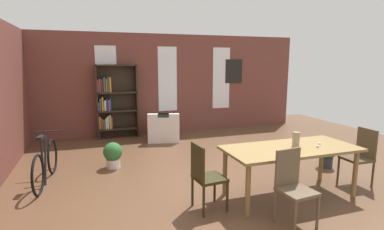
{
  "coord_description": "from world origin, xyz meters",
  "views": [
    {
      "loc": [
        -2.15,
        -4.09,
        2.03
      ],
      "look_at": [
        -0.11,
        1.87,
        0.93
      ],
      "focal_mm": 28.16,
      "sensor_mm": 36.0,
      "label": 1
    }
  ],
  "objects_px": {
    "dining_chair_head_left": "(205,175)",
    "potted_plant_window": "(288,161)",
    "dining_chair_head_right": "(360,155)",
    "dining_chair_near_left": "(293,185)",
    "bicycle_second": "(46,164)",
    "vase_on_table": "(296,139)",
    "potted_plant_by_shelf": "(113,154)",
    "bookshelf_tall": "(113,101)",
    "potted_plant_corner": "(327,153)",
    "dining_table": "(291,153)",
    "armchair_white": "(164,130)"
  },
  "relations": [
    {
      "from": "dining_chair_head_left",
      "to": "potted_plant_window",
      "type": "bearing_deg",
      "value": 22.51
    },
    {
      "from": "dining_chair_head_right",
      "to": "potted_plant_window",
      "type": "height_order",
      "value": "dining_chair_head_right"
    },
    {
      "from": "dining_chair_near_left",
      "to": "bicycle_second",
      "type": "xyz_separation_m",
      "value": [
        -3.13,
        2.47,
        -0.18
      ]
    },
    {
      "from": "vase_on_table",
      "to": "dining_chair_near_left",
      "type": "distance_m",
      "value": 0.95
    },
    {
      "from": "dining_chair_head_right",
      "to": "potted_plant_by_shelf",
      "type": "xyz_separation_m",
      "value": [
        -3.85,
        2.16,
        -0.24
      ]
    },
    {
      "from": "dining_chair_near_left",
      "to": "bookshelf_tall",
      "type": "xyz_separation_m",
      "value": [
        -1.76,
        5.32,
        0.49
      ]
    },
    {
      "from": "vase_on_table",
      "to": "potted_plant_corner",
      "type": "bearing_deg",
      "value": 30.85
    },
    {
      "from": "bicycle_second",
      "to": "potted_plant_corner",
      "type": "bearing_deg",
      "value": -10.44
    },
    {
      "from": "dining_table",
      "to": "armchair_white",
      "type": "relative_size",
      "value": 2.09
    },
    {
      "from": "dining_table",
      "to": "potted_plant_by_shelf",
      "type": "distance_m",
      "value": 3.3
    },
    {
      "from": "dining_chair_head_left",
      "to": "potted_plant_by_shelf",
      "type": "relative_size",
      "value": 1.88
    },
    {
      "from": "bicycle_second",
      "to": "dining_chair_head_left",
      "type": "bearing_deg",
      "value": -39.11
    },
    {
      "from": "vase_on_table",
      "to": "dining_chair_head_left",
      "type": "height_order",
      "value": "vase_on_table"
    },
    {
      "from": "dining_chair_head_right",
      "to": "bicycle_second",
      "type": "bearing_deg",
      "value": 160.27
    },
    {
      "from": "vase_on_table",
      "to": "potted_plant_window",
      "type": "xyz_separation_m",
      "value": [
        0.49,
        0.81,
        -0.64
      ]
    },
    {
      "from": "dining_table",
      "to": "vase_on_table",
      "type": "relative_size",
      "value": 8.96
    },
    {
      "from": "vase_on_table",
      "to": "dining_chair_head_right",
      "type": "distance_m",
      "value": 1.36
    },
    {
      "from": "dining_chair_near_left",
      "to": "armchair_white",
      "type": "xyz_separation_m",
      "value": [
        -0.55,
        4.61,
        -0.23
      ]
    },
    {
      "from": "armchair_white",
      "to": "potted_plant_by_shelf",
      "type": "bearing_deg",
      "value": -129.26
    },
    {
      "from": "bicycle_second",
      "to": "potted_plant_by_shelf",
      "type": "bearing_deg",
      "value": 18.3
    },
    {
      "from": "bookshelf_tall",
      "to": "armchair_white",
      "type": "xyz_separation_m",
      "value": [
        1.2,
        -0.72,
        -0.72
      ]
    },
    {
      "from": "dining_chair_near_left",
      "to": "dining_chair_head_left",
      "type": "bearing_deg",
      "value": 143.9
    },
    {
      "from": "dining_table",
      "to": "vase_on_table",
      "type": "bearing_deg",
      "value": -0.0
    },
    {
      "from": "vase_on_table",
      "to": "armchair_white",
      "type": "height_order",
      "value": "vase_on_table"
    },
    {
      "from": "dining_chair_near_left",
      "to": "potted_plant_window",
      "type": "relative_size",
      "value": 2.18
    },
    {
      "from": "dining_chair_head_right",
      "to": "armchair_white",
      "type": "relative_size",
      "value": 0.98
    },
    {
      "from": "potted_plant_by_shelf",
      "to": "potted_plant_corner",
      "type": "distance_m",
      "value": 4.17
    },
    {
      "from": "dining_table",
      "to": "potted_plant_window",
      "type": "distance_m",
      "value": 1.09
    },
    {
      "from": "vase_on_table",
      "to": "potted_plant_by_shelf",
      "type": "bearing_deg",
      "value": 139.63
    },
    {
      "from": "bookshelf_tall",
      "to": "potted_plant_by_shelf",
      "type": "xyz_separation_m",
      "value": [
        -0.24,
        -2.48,
        -0.72
      ]
    },
    {
      "from": "armchair_white",
      "to": "potted_plant_corner",
      "type": "height_order",
      "value": "armchair_white"
    },
    {
      "from": "potted_plant_by_shelf",
      "to": "bookshelf_tall",
      "type": "bearing_deg",
      "value": 84.53
    },
    {
      "from": "vase_on_table",
      "to": "dining_chair_near_left",
      "type": "height_order",
      "value": "vase_on_table"
    },
    {
      "from": "dining_table",
      "to": "bookshelf_tall",
      "type": "distance_m",
      "value": 5.15
    },
    {
      "from": "dining_table",
      "to": "potted_plant_by_shelf",
      "type": "relative_size",
      "value": 4.01
    },
    {
      "from": "dining_chair_head_left",
      "to": "potted_plant_corner",
      "type": "xyz_separation_m",
      "value": [
        2.89,
        0.85,
        -0.23
      ]
    },
    {
      "from": "dining_chair_near_left",
      "to": "dining_chair_head_left",
      "type": "height_order",
      "value": "same"
    },
    {
      "from": "dining_chair_head_left",
      "to": "bookshelf_tall",
      "type": "xyz_separation_m",
      "value": [
        -0.83,
        4.65,
        0.49
      ]
    },
    {
      "from": "vase_on_table",
      "to": "potted_plant_corner",
      "type": "xyz_separation_m",
      "value": [
        1.42,
        0.85,
        -0.6
      ]
    },
    {
      "from": "dining_chair_head_right",
      "to": "potted_plant_window",
      "type": "distance_m",
      "value": 1.18
    },
    {
      "from": "dining_table",
      "to": "bookshelf_tall",
      "type": "height_order",
      "value": "bookshelf_tall"
    },
    {
      "from": "dining_chair_near_left",
      "to": "potted_plant_corner",
      "type": "relative_size",
      "value": 1.87
    },
    {
      "from": "dining_table",
      "to": "vase_on_table",
      "type": "distance_m",
      "value": 0.21
    },
    {
      "from": "potted_plant_window",
      "to": "bookshelf_tall",
      "type": "bearing_deg",
      "value": 126.09
    },
    {
      "from": "dining_table",
      "to": "potted_plant_window",
      "type": "height_order",
      "value": "dining_table"
    },
    {
      "from": "bookshelf_tall",
      "to": "dining_chair_head_right",
      "type": "bearing_deg",
      "value": -52.14
    },
    {
      "from": "bicycle_second",
      "to": "potted_plant_by_shelf",
      "type": "xyz_separation_m",
      "value": [
        1.13,
        0.38,
        -0.05
      ]
    },
    {
      "from": "vase_on_table",
      "to": "bicycle_second",
      "type": "height_order",
      "value": "vase_on_table"
    },
    {
      "from": "bicycle_second",
      "to": "potted_plant_corner",
      "type": "xyz_separation_m",
      "value": [
        5.09,
        -0.94,
        -0.05
      ]
    },
    {
      "from": "vase_on_table",
      "to": "dining_chair_head_left",
      "type": "relative_size",
      "value": 0.24
    }
  ]
}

